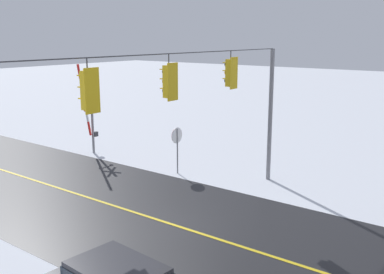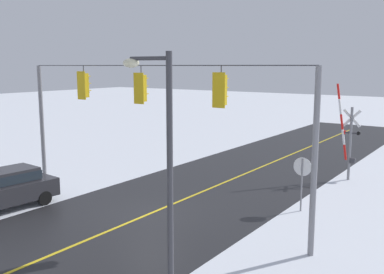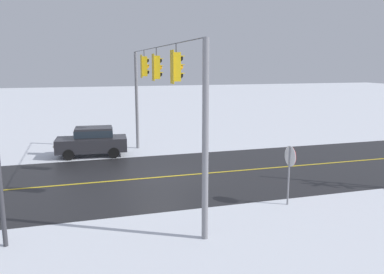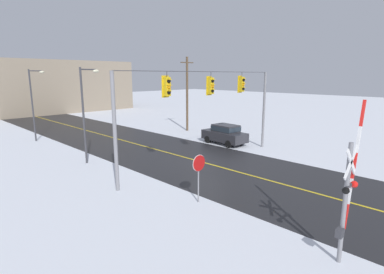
{
  "view_description": "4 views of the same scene",
  "coord_description": "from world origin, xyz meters",
  "views": [
    {
      "loc": [
        11.99,
        9.89,
        6.8
      ],
      "look_at": [
        -2.98,
        -1.55,
        2.59
      ],
      "focal_mm": 42.73,
      "sensor_mm": 36.0,
      "label": 1
    },
    {
      "loc": [
        -11.65,
        13.43,
        6.19
      ],
      "look_at": [
        -1.7,
        -0.72,
        3.36
      ],
      "focal_mm": 40.92,
      "sensor_mm": 36.0,
      "label": 2
    },
    {
      "loc": [
        -17.9,
        3.64,
        5.44
      ],
      "look_at": [
        -3.19,
        -0.71,
        2.54
      ],
      "focal_mm": 36.25,
      "sensor_mm": 36.0,
      "label": 3
    },
    {
      "loc": [
        -14.91,
        -13.47,
        5.99
      ],
      "look_at": [
        -3.82,
        -2.38,
        2.76
      ],
      "focal_mm": 28.3,
      "sensor_mm": 36.0,
      "label": 4
    }
  ],
  "objects": [
    {
      "name": "road_asphalt",
      "position": [
        0.0,
        6.0,
        0.0
      ],
      "size": [
        9.0,
        80.0,
        0.01
      ],
      "primitive_type": "cube",
      "color": "black",
      "rests_on": "ground"
    },
    {
      "name": "stop_sign",
      "position": [
        -5.07,
        -4.09,
        1.71
      ],
      "size": [
        0.8,
        0.09,
        2.35
      ],
      "color": "gray",
      "rests_on": "ground"
    },
    {
      "name": "ground_plane",
      "position": [
        0.0,
        0.0,
        0.0
      ],
      "size": [
        160.0,
        160.0,
        0.0
      ],
      "primitive_type": "plane",
      "color": "silver"
    },
    {
      "name": "lane_centre_line",
      "position": [
        0.0,
        6.0,
        0.01
      ],
      "size": [
        0.14,
        72.0,
        0.01
      ],
      "primitive_type": "cube",
      "color": "gold",
      "rests_on": "ground"
    },
    {
      "name": "parked_car_charcoal",
      "position": [
        5.56,
        2.92,
        0.95
      ],
      "size": [
        2.07,
        4.3,
        1.74
      ],
      "color": "#2D2D33",
      "rests_on": "ground"
    },
    {
      "name": "signal_span",
      "position": [
        0.1,
        -0.01,
        4.25
      ],
      "size": [
        14.2,
        0.47,
        6.22
      ],
      "color": "gray",
      "rests_on": "ground"
    }
  ]
}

